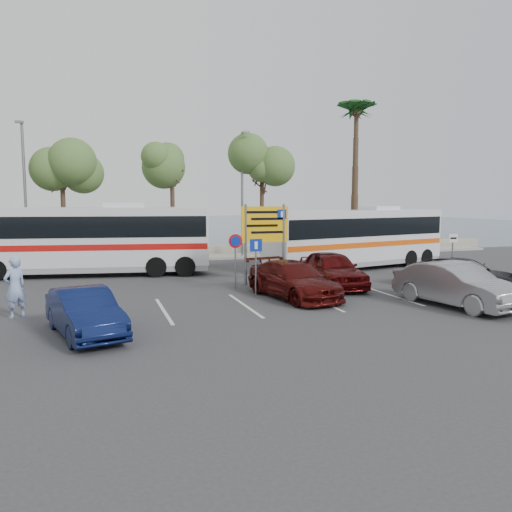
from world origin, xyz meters
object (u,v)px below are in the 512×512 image
object	(u,v)px
coach_bus_right	(356,240)
car_silver_b	(456,285)
coach_bus_left	(90,242)
car_blue	(85,312)
car_maroon	(293,280)
direction_sign	(265,230)
pedestrian_far	(338,252)
car_red	(332,269)
street_lamp_right	(242,188)
suv_black	(462,275)
pedestrian_near	(15,287)
street_lamp_left	(25,186)

from	to	relation	value
coach_bus_right	car_silver_b	world-z (taller)	coach_bus_right
coach_bus_left	car_silver_b	xyz separation A→B (m)	(12.40, -11.89, -0.92)
car_blue	car_maroon	distance (m)	8.29
coach_bus_left	car_silver_b	size ratio (longest dim) A/B	2.54
direction_sign	pedestrian_far	world-z (taller)	direction_sign
car_blue	car_red	xyz separation A→B (m)	(10.11, 5.00, 0.13)
coach_bus_right	direction_sign	bearing A→B (deg)	-153.05
coach_bus_left	car_red	bearing A→B (deg)	-34.55
street_lamp_right	car_silver_b	xyz separation A→B (m)	(2.90, -17.02, -3.82)
car_blue	suv_black	world-z (taller)	suv_black
street_lamp_right	coach_bus_left	bearing A→B (deg)	-151.61
street_lamp_right	car_maroon	world-z (taller)	street_lamp_right
car_silver_b	pedestrian_far	xyz separation A→B (m)	(0.50, 10.00, 0.19)
car_red	car_silver_b	size ratio (longest dim) A/B	0.97
car_blue	car_maroon	size ratio (longest dim) A/B	0.83
car_blue	pedestrian_far	xyz separation A→B (m)	(13.00, 10.00, 0.31)
car_silver_b	pedestrian_near	size ratio (longest dim) A/B	2.38
pedestrian_far	street_lamp_right	bearing A→B (deg)	19.96
direction_sign	pedestrian_near	bearing A→B (deg)	-159.07
car_blue	car_maroon	xyz separation A→B (m)	(7.61, 3.29, 0.04)
street_lamp_left	pedestrian_far	xyz separation A→B (m)	(16.40, -7.02, -3.63)
street_lamp_right	direction_sign	bearing A→B (deg)	-100.94
pedestrian_far	car_blue	bearing A→B (deg)	121.70
coach_bus_left	car_red	distance (m)	12.18
direction_sign	car_red	world-z (taller)	direction_sign
direction_sign	coach_bus_right	size ratio (longest dim) A/B	0.32
suv_black	pedestrian_near	xyz separation A→B (m)	(-17.06, 0.43, 0.32)
street_lamp_left	car_maroon	size ratio (longest dim) A/B	1.65
pedestrian_near	pedestrian_far	distance (m)	16.71
street_lamp_right	coach_bus_right	world-z (taller)	street_lamp_right
direction_sign	car_silver_b	distance (m)	8.46
car_red	street_lamp_left	bearing A→B (deg)	141.83
street_lamp_left	car_silver_b	distance (m)	23.60
direction_sign	suv_black	world-z (taller)	direction_sign
car_maroon	car_red	distance (m)	3.03
coach_bus_left	car_blue	bearing A→B (deg)	-90.51
car_red	suv_black	world-z (taller)	car_red
direction_sign	suv_black	bearing A→B (deg)	-29.73
car_silver_b	car_blue	bearing A→B (deg)	169.96
car_blue	direction_sign	bearing A→B (deg)	26.54
pedestrian_far	coach_bus_right	bearing A→B (deg)	-95.86
car_red	suv_black	xyz separation A→B (m)	(4.80, -2.47, -0.11)
pedestrian_near	pedestrian_far	xyz separation A→B (m)	(15.16, 7.04, -0.03)
coach_bus_left	car_silver_b	bearing A→B (deg)	-43.79
street_lamp_left	coach_bus_right	xyz separation A→B (m)	(17.50, -7.02, -3.00)
car_silver_b	pedestrian_far	distance (m)	10.01
car_maroon	street_lamp_right	bearing A→B (deg)	70.94
street_lamp_right	coach_bus_right	bearing A→B (deg)	-57.34
street_lamp_left	street_lamp_right	xyz separation A→B (m)	(13.00, 0.00, 0.00)
street_lamp_left	pedestrian_far	world-z (taller)	street_lamp_left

